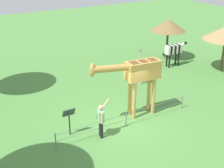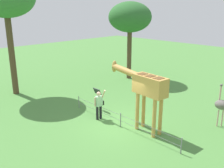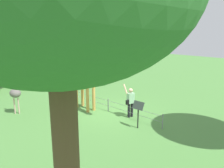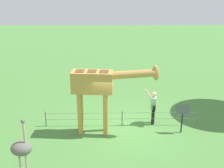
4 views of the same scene
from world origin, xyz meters
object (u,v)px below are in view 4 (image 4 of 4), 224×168
Objects in this scene: giraffe at (99,86)px; ostrich at (22,149)px; info_sign at (183,113)px; visitor at (153,106)px.

ostrich is at bearing -129.09° from giraffe.
ostrich is 1.70× the size of info_sign.
visitor is at bearing 38.00° from ostrich.
info_sign is at bearing -37.17° from visitor.
giraffe is at bearing 179.15° from info_sign.
visitor is 0.78× the size of ostrich.
ostrich is (-4.94, -3.86, 0.27)m from visitor.
info_sign is (6.07, 3.00, -0.23)m from ostrich.
visitor is (2.46, 0.80, -1.31)m from giraffe.
visitor reaches higher than info_sign.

